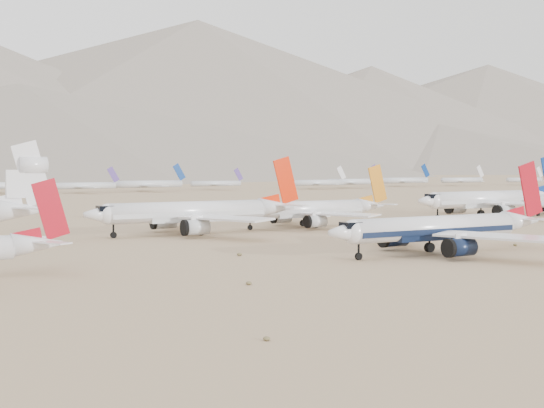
% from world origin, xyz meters
% --- Properties ---
extents(ground, '(7000.00, 7000.00, 0.00)m').
position_xyz_m(ground, '(0.00, 0.00, 0.00)').
color(ground, '#8C7052').
rests_on(ground, ground).
extents(main_airliner, '(47.86, 46.74, 16.89)m').
position_xyz_m(main_airliner, '(3.32, -0.86, 4.64)').
color(main_airliner, white).
rests_on(main_airliner, ground).
extents(row2_navy_widebody, '(54.54, 53.34, 19.40)m').
position_xyz_m(row2_navy_widebody, '(81.25, 63.24, 5.42)').
color(row2_navy_widebody, white).
rests_on(row2_navy_widebody, ground).
extents(row2_gold_tail, '(45.60, 44.59, 16.23)m').
position_xyz_m(row2_gold_tail, '(14.06, 60.18, 4.54)').
color(row2_gold_tail, white).
rests_on(row2_gold_tail, ground).
extents(row2_orange_tail, '(51.06, 49.95, 18.21)m').
position_xyz_m(row2_orange_tail, '(-19.64, 56.67, 5.11)').
color(row2_orange_tail, white).
rests_on(row2_orange_tail, ground).
extents(distant_storage_row, '(669.03, 63.19, 14.96)m').
position_xyz_m(distant_storage_row, '(59.77, 321.74, 4.41)').
color(distant_storage_row, silver).
rests_on(distant_storage_row, ground).
extents(foothills, '(4637.50, 1395.00, 155.00)m').
position_xyz_m(foothills, '(526.68, 1100.00, 67.15)').
color(foothills, slate).
rests_on(foothills, ground).
extents(desert_scrub, '(261.14, 121.67, 0.63)m').
position_xyz_m(desert_scrub, '(-6.49, -31.88, 0.29)').
color(desert_scrub, brown).
rests_on(desert_scrub, ground).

